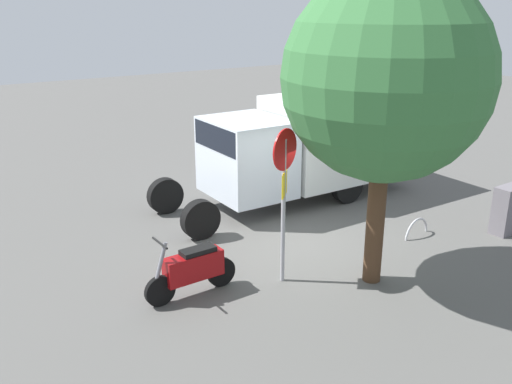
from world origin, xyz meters
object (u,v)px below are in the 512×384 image
Objects in this scene: bike_rack_hoop at (416,236)px; motorcycle at (193,269)px; stop_sign at (284,182)px; utility_cabinet at (508,210)px; street_tree at (386,78)px; box_truck_near at (308,142)px.

motorcycle is at bearing -4.05° from bike_rack_hoop.
stop_sign reaches higher than motorcycle.
bike_rack_hoop is at bearing -178.99° from stop_sign.
utility_cabinet is at bearing 170.81° from stop_sign.
stop_sign is 3.49× the size of bike_rack_hoop.
street_tree is at bearing 22.37° from bike_rack_hoop.
street_tree is (-3.10, 1.36, 3.31)m from motorcycle.
box_truck_near is 1.26× the size of street_tree.
stop_sign is at bearing 1.01° from bike_rack_hoop.
motorcycle is 0.32× the size of street_tree.
motorcycle reaches higher than utility_cabinet.
bike_rack_hoop is (-3.81, -0.07, -1.97)m from stop_sign.
motorcycle is 2.25m from stop_sign.
motorcycle is 1.63× the size of utility_cabinet.
motorcycle is 7.46m from utility_cabinet.
street_tree is 6.65× the size of bike_rack_hoop.
street_tree reaches higher than utility_cabinet.
bike_rack_hoop is at bearing -27.76° from utility_cabinet.
utility_cabinet is 2.19m from bike_rack_hoop.
bike_rack_hoop is at bearing 174.32° from motorcycle.
street_tree is (1.94, 4.47, 2.30)m from box_truck_near.
box_truck_near is 3.93× the size of motorcycle.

